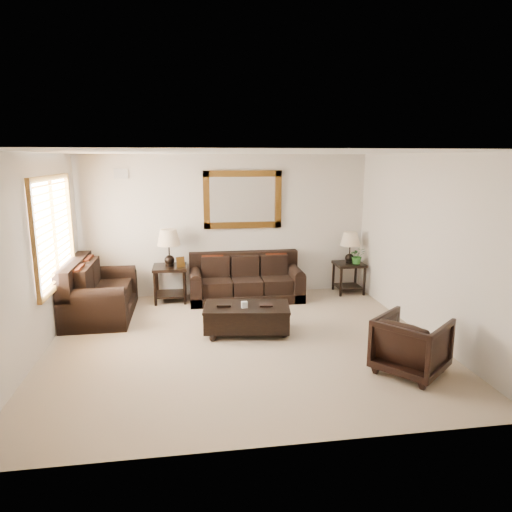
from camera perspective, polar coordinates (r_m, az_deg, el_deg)
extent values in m
cube|color=gray|center=(6.77, -1.79, -10.66)|extent=(5.50, 5.00, 0.01)
cube|color=white|center=(6.25, -1.96, 12.83)|extent=(5.50, 5.00, 0.01)
cube|color=beige|center=(8.82, -3.78, 3.80)|extent=(5.50, 0.01, 2.70)
cube|color=beige|center=(3.98, 2.39, -6.50)|extent=(5.50, 0.01, 2.70)
cube|color=beige|center=(6.65, -26.13, -0.16)|extent=(0.01, 5.00, 2.70)
cube|color=beige|center=(7.22, 20.35, 1.21)|extent=(0.01, 5.00, 2.70)
cube|color=white|center=(7.46, -24.14, 2.79)|extent=(0.01, 1.80, 1.50)
cube|color=brown|center=(7.38, -24.40, 8.87)|extent=(0.06, 1.96, 0.08)
cube|color=brown|center=(7.60, -23.37, -3.07)|extent=(0.06, 1.96, 0.08)
cube|color=brown|center=(6.56, -25.97, 1.49)|extent=(0.06, 0.08, 1.50)
cube|color=brown|center=(8.35, -22.23, 3.84)|extent=(0.06, 0.08, 1.50)
cube|color=brown|center=(7.45, -23.88, 2.81)|extent=(0.05, 0.05, 1.50)
cube|color=#462E0E|center=(8.77, -1.67, 7.05)|extent=(1.50, 0.06, 1.10)
cube|color=white|center=(8.78, -1.68, 7.06)|extent=(1.26, 0.01, 0.86)
cube|color=#999999|center=(8.77, -16.52, 9.85)|extent=(0.25, 0.02, 0.18)
cube|color=black|center=(8.67, -1.25, -4.89)|extent=(2.10, 0.91, 0.17)
cube|color=black|center=(8.86, -1.55, -0.78)|extent=(2.10, 0.21, 0.43)
cube|color=black|center=(8.55, -4.97, -3.69)|extent=(0.54, 0.74, 0.26)
cube|color=black|center=(8.60, -1.24, -3.56)|extent=(0.54, 0.74, 0.26)
cube|color=black|center=(8.68, 2.44, -3.41)|extent=(0.54, 0.74, 0.26)
cube|color=black|center=(8.56, -7.55, -4.05)|extent=(0.21, 0.91, 0.51)
cylinder|color=black|center=(8.50, -7.60, -2.41)|extent=(0.21, 0.89, 0.21)
cube|color=black|center=(8.79, 4.88, -3.56)|extent=(0.21, 0.91, 0.51)
cylinder|color=black|center=(8.73, 4.91, -1.96)|extent=(0.21, 0.89, 0.21)
cube|color=#65200D|center=(8.64, -5.43, -1.20)|extent=(0.40, 0.18, 0.41)
cube|color=#65200D|center=(8.79, 2.55, -0.93)|extent=(0.40, 0.18, 0.41)
cube|color=black|center=(8.23, -18.71, -6.41)|extent=(1.02, 1.72, 0.19)
cube|color=black|center=(8.14, -21.73, -2.22)|extent=(0.24, 1.72, 0.48)
cube|color=black|center=(7.86, -19.06, -5.45)|extent=(0.84, 0.60, 0.29)
cube|color=black|center=(8.45, -18.31, -4.19)|extent=(0.84, 0.60, 0.29)
cube|color=black|center=(7.48, -19.77, -6.83)|extent=(1.02, 0.24, 0.57)
cylinder|color=black|center=(7.39, -19.93, -4.73)|extent=(1.00, 0.24, 0.24)
cube|color=black|center=(8.88, -17.98, -3.75)|extent=(1.02, 0.24, 0.57)
cylinder|color=black|center=(8.81, -18.10, -1.96)|extent=(1.00, 0.24, 0.24)
cube|color=#65200D|center=(7.75, -20.89, -2.89)|extent=(0.20, 0.45, 0.47)
cube|color=#65200D|center=(8.45, -19.87, -1.62)|extent=(0.20, 0.45, 0.47)
cube|color=black|center=(8.59, -10.73, -1.41)|extent=(0.62, 0.62, 0.06)
cube|color=black|center=(8.72, -10.59, -4.67)|extent=(0.52, 0.52, 0.03)
cylinder|color=black|center=(8.44, -12.48, -4.10)|extent=(0.06, 0.06, 0.62)
cylinder|color=black|center=(8.42, -8.90, -4.00)|extent=(0.06, 0.06, 0.62)
cylinder|color=black|center=(8.94, -12.27, -3.17)|extent=(0.06, 0.06, 0.62)
cylinder|color=black|center=(8.92, -8.90, -3.07)|extent=(0.06, 0.06, 0.62)
sphere|color=black|center=(8.56, -10.76, -0.50)|extent=(0.19, 0.19, 0.19)
cylinder|color=black|center=(8.52, -10.81, 0.82)|extent=(0.03, 0.03, 0.40)
cone|color=tan|center=(8.48, -10.87, 2.30)|extent=(0.43, 0.43, 0.29)
cube|color=#462E0E|center=(8.45, -9.42, -0.74)|extent=(0.17, 0.11, 0.19)
cube|color=black|center=(9.18, 11.56, -1.00)|extent=(0.55, 0.55, 0.05)
cube|color=black|center=(9.29, 11.45, -3.75)|extent=(0.47, 0.47, 0.03)
cylinder|color=black|center=(8.96, 10.58, -3.28)|extent=(0.05, 0.05, 0.55)
cylinder|color=black|center=(9.12, 13.39, -3.12)|extent=(0.05, 0.05, 0.55)
cylinder|color=black|center=(9.39, 9.64, -2.53)|extent=(0.05, 0.05, 0.55)
cylinder|color=black|center=(9.55, 12.34, -2.40)|extent=(0.05, 0.05, 0.55)
sphere|color=black|center=(9.15, 11.60, -0.24)|extent=(0.17, 0.17, 0.17)
cylinder|color=black|center=(9.12, 11.64, 0.87)|extent=(0.02, 0.02, 0.36)
cone|color=tan|center=(9.08, 11.70, 2.12)|extent=(0.38, 0.38, 0.26)
sphere|color=black|center=(6.81, -5.41, -10.16)|extent=(0.12, 0.12, 0.12)
sphere|color=black|center=(6.94, 3.55, -9.69)|extent=(0.12, 0.12, 0.12)
sphere|color=black|center=(7.26, -5.63, -8.72)|extent=(0.12, 0.12, 0.12)
sphere|color=black|center=(7.38, 2.75, -8.31)|extent=(0.12, 0.12, 0.12)
cube|color=black|center=(7.00, -1.16, -7.60)|extent=(1.34, 0.85, 0.36)
cube|color=black|center=(6.95, -1.16, -6.37)|extent=(1.37, 0.87, 0.04)
cube|color=black|center=(6.95, -4.01, -6.10)|extent=(0.23, 0.17, 0.03)
cube|color=black|center=(6.94, 1.28, -6.14)|extent=(0.21, 0.16, 0.02)
cube|color=white|center=(6.83, -1.47, -6.11)|extent=(0.09, 0.07, 0.10)
imported|color=black|center=(6.04, 18.86, -10.17)|extent=(1.05, 1.06, 0.79)
imported|color=#235B1F|center=(9.10, 12.53, -0.18)|extent=(0.33, 0.36, 0.26)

